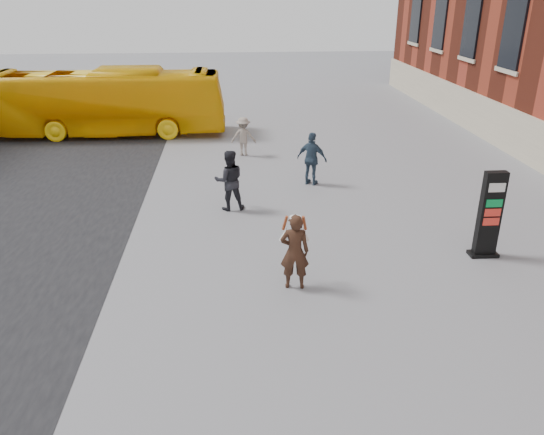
{
  "coord_description": "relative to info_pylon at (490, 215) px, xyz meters",
  "views": [
    {
      "loc": [
        -2.13,
        -9.85,
        6.3
      ],
      "look_at": [
        -1.21,
        1.64,
        1.32
      ],
      "focal_mm": 35.0,
      "sensor_mm": 36.0,
      "label": 1
    }
  ],
  "objects": [
    {
      "name": "woman",
      "position": [
        -5.02,
        -1.15,
        -0.2
      ],
      "size": [
        0.71,
        0.66,
        1.81
      ],
      "rotation": [
        0.0,
        0.0,
        3.05
      ],
      "color": "black",
      "rests_on": "ground"
    },
    {
      "name": "info_pylon",
      "position": [
        0.0,
        0.0,
        0.0
      ],
      "size": [
        0.73,
        0.37,
        2.26
      ],
      "rotation": [
        0.0,
        0.0,
        -0.01
      ],
      "color": "black",
      "rests_on": "ground"
    },
    {
      "name": "ground",
      "position": [
        -4.25,
        -1.8,
        -1.13
      ],
      "size": [
        100.0,
        100.0,
        0.0
      ],
      "primitive_type": "plane",
      "color": "#9E9EA3"
    },
    {
      "name": "pedestrian_a",
      "position": [
        -6.45,
        3.67,
        -0.19
      ],
      "size": [
        0.99,
        0.81,
        1.88
      ],
      "primitive_type": "imported",
      "rotation": [
        0.0,
        0.0,
        3.26
      ],
      "color": "black",
      "rests_on": "ground"
    },
    {
      "name": "pedestrian_b",
      "position": [
        -5.84,
        9.45,
        -0.34
      ],
      "size": [
        1.09,
        0.72,
        1.57
      ],
      "primitive_type": "imported",
      "rotation": [
        0.0,
        0.0,
        3.0
      ],
      "color": "gray",
      "rests_on": "ground"
    },
    {
      "name": "pedestrian_c",
      "position": [
        -3.6,
        5.72,
        -0.21
      ],
      "size": [
        1.16,
        0.94,
        1.84
      ],
      "primitive_type": "imported",
      "rotation": [
        0.0,
        0.0,
        2.61
      ],
      "color": "#314458",
      "rests_on": "ground"
    },
    {
      "name": "bus",
      "position": [
        -12.03,
        13.36,
        0.38
      ],
      "size": [
        10.88,
        2.65,
        3.02
      ],
      "primitive_type": "imported",
      "rotation": [
        0.0,
        0.0,
        1.56
      ],
      "color": "yellow",
      "rests_on": "road"
    }
  ]
}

